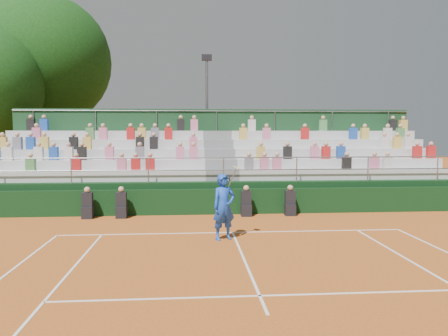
{
  "coord_description": "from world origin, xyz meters",
  "views": [
    {
      "loc": [
        -1.34,
        -13.71,
        3.18
      ],
      "look_at": [
        0.0,
        3.5,
        1.8
      ],
      "focal_mm": 35.0,
      "sensor_mm": 36.0,
      "label": 1
    }
  ],
  "objects": [
    {
      "name": "courtside_wall",
      "position": [
        0.0,
        3.2,
        0.5
      ],
      "size": [
        20.0,
        0.15,
        1.0
      ],
      "primitive_type": "cube",
      "color": "black",
      "rests_on": "ground"
    },
    {
      "name": "floodlight_mast",
      "position": [
        -0.32,
        12.6,
        4.59
      ],
      "size": [
        0.6,
        0.25,
        7.84
      ],
      "color": "gray",
      "rests_on": "ground"
    },
    {
      "name": "ground",
      "position": [
        0.0,
        0.0,
        0.0
      ],
      "size": [
        90.0,
        90.0,
        0.0
      ],
      "primitive_type": "plane",
      "color": "#BA5B1F",
      "rests_on": "ground"
    },
    {
      "name": "line_officials",
      "position": [
        -1.45,
        2.75,
        0.48
      ],
      "size": [
        8.08,
        0.4,
        1.19
      ],
      "color": "black",
      "rests_on": "ground"
    },
    {
      "name": "tree_east",
      "position": [
        -10.26,
        14.51,
        7.64
      ],
      "size": [
        8.01,
        8.01,
        11.66
      ],
      "color": "#382314",
      "rests_on": "ground"
    },
    {
      "name": "grandstand",
      "position": [
        -0.01,
        6.44,
        1.07
      ],
      "size": [
        20.0,
        5.2,
        4.4
      ],
      "color": "black",
      "rests_on": "ground"
    },
    {
      "name": "tennis_player",
      "position": [
        -0.34,
        -0.89,
        0.99
      ],
      "size": [
        0.95,
        0.7,
        2.22
      ],
      "color": "blue",
      "rests_on": "ground"
    }
  ]
}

